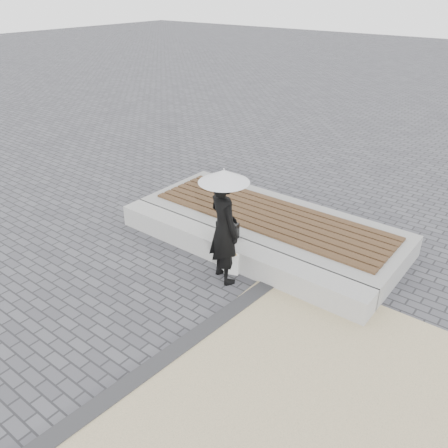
{
  "coord_description": "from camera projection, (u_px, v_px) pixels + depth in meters",
  "views": [
    {
      "loc": [
        4.05,
        -3.79,
        4.31
      ],
      "look_at": [
        0.2,
        1.13,
        1.0
      ],
      "focal_mm": 36.9,
      "sensor_mm": 36.0,
      "label": 1
    }
  ],
  "objects": [
    {
      "name": "edging_band",
      "position": [
        181.0,
        347.0,
        6.09
      ],
      "size": [
        0.61,
        5.2,
        0.04
      ],
      "primitive_type": "cube",
      "rotation": [
        0.0,
        0.0,
        -0.07
      ],
      "color": "#2F2F31",
      "rests_on": "ground"
    },
    {
      "name": "ground",
      "position": [
        167.0,
        307.0,
        6.86
      ],
      "size": [
        80.0,
        80.0,
        0.0
      ],
      "primitive_type": "plane",
      "color": "#4C4C51",
      "rests_on": "ground"
    },
    {
      "name": "woman",
      "position": [
        224.0,
        229.0,
        7.11
      ],
      "size": [
        0.78,
        0.66,
        1.81
      ],
      "primitive_type": "imported",
      "rotation": [
        0.0,
        0.0,
        2.73
      ],
      "color": "black",
      "rests_on": "ground"
    },
    {
      "name": "magazine",
      "position": [
        227.0,
        253.0,
        7.48
      ],
      "size": [
        0.36,
        0.32,
        0.01
      ],
      "primitive_type": "cube",
      "rotation": [
        0.0,
        0.0,
        -0.38
      ],
      "color": "#EF3A54",
      "rests_on": "canvas_tote"
    },
    {
      "name": "canvas_tote",
      "position": [
        228.0,
        262.0,
        7.61
      ],
      "size": [
        0.4,
        0.28,
        0.39
      ],
      "primitive_type": "cube",
      "rotation": [
        0.0,
        0.0,
        0.37
      ],
      "color": "silver",
      "rests_on": "ground"
    },
    {
      "name": "timber_platform",
      "position": [
        270.0,
        226.0,
        8.71
      ],
      "size": [
        5.0,
        2.0,
        0.4
      ],
      "primitive_type": "cube",
      "color": "gray",
      "rests_on": "ground"
    },
    {
      "name": "parasol",
      "position": [
        224.0,
        176.0,
        6.7
      ],
      "size": [
        0.77,
        0.77,
        0.98
      ],
      "rotation": [
        0.0,
        0.0,
        -0.11
      ],
      "color": "#BBBBC0",
      "rests_on": "ground"
    },
    {
      "name": "timber_decking",
      "position": [
        270.0,
        215.0,
        8.61
      ],
      "size": [
        4.6,
        1.4,
        0.04
      ],
      "primitive_type": null,
      "color": "brown",
      "rests_on": "timber_platform"
    },
    {
      "name": "seating_ledge",
      "position": [
        232.0,
        252.0,
        7.88
      ],
      "size": [
        5.0,
        0.45,
        0.4
      ],
      "primitive_type": "cube",
      "color": "#ACABA6",
      "rests_on": "ground"
    },
    {
      "name": "handbag",
      "position": [
        228.0,
        229.0,
        7.88
      ],
      "size": [
        0.41,
        0.21,
        0.27
      ],
      "primitive_type": "cube",
      "rotation": [
        0.0,
        0.0,
        0.19
      ],
      "color": "black",
      "rests_on": "seating_ledge"
    }
  ]
}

